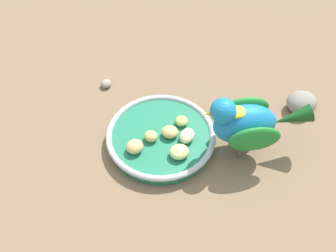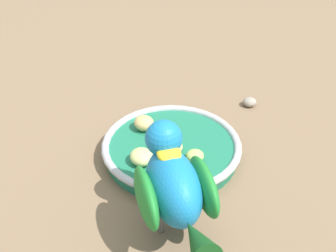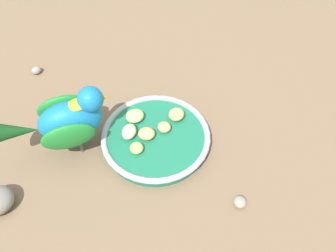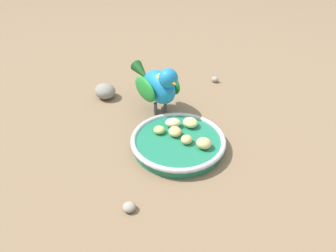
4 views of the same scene
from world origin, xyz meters
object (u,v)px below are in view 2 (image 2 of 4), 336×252
at_px(apple_piece_3, 169,161).
at_px(apple_piece_0, 163,134).
at_px(parrot, 174,186).
at_px(pebble_0, 250,102).
at_px(apple_piece_1, 173,147).
at_px(apple_piece_5, 144,123).
at_px(apple_piece_2, 195,156).
at_px(apple_piece_4, 142,157).
at_px(feeding_bowl, 173,149).

bearing_deg(apple_piece_3, apple_piece_0, -149.74).
xyz_separation_m(apple_piece_0, parrot, (0.16, 0.08, 0.05)).
bearing_deg(pebble_0, apple_piece_1, -18.64).
height_order(apple_piece_5, pebble_0, apple_piece_5).
relative_size(apple_piece_1, apple_piece_2, 1.24).
bearing_deg(apple_piece_5, apple_piece_4, 21.84).
height_order(parrot, pebble_0, parrot).
distance_m(apple_piece_5, pebble_0, 0.21).
relative_size(apple_piece_1, apple_piece_3, 0.89).
xyz_separation_m(apple_piece_1, apple_piece_2, (0.01, 0.04, -0.00)).
bearing_deg(apple_piece_3, pebble_0, 165.53).
relative_size(feeding_bowl, pebble_0, 8.95).
bearing_deg(apple_piece_0, apple_piece_2, 64.12).
xyz_separation_m(apple_piece_4, apple_piece_5, (-0.08, -0.03, 0.00)).
height_order(apple_piece_3, pebble_0, apple_piece_3).
xyz_separation_m(apple_piece_0, apple_piece_4, (0.07, -0.01, 0.00)).
bearing_deg(pebble_0, apple_piece_4, -22.89).
distance_m(apple_piece_3, apple_piece_5, 0.10).
bearing_deg(apple_piece_2, apple_piece_3, -46.50).
xyz_separation_m(apple_piece_5, pebble_0, (-0.16, 0.13, -0.03)).
distance_m(feeding_bowl, apple_piece_1, 0.02).
relative_size(apple_piece_1, parrot, 0.18).
height_order(apple_piece_1, apple_piece_2, apple_piece_1).
bearing_deg(pebble_0, apple_piece_0, -28.37).
xyz_separation_m(apple_piece_0, apple_piece_3, (0.06, 0.03, 0.00)).
height_order(apple_piece_1, pebble_0, apple_piece_1).
distance_m(apple_piece_1, apple_piece_2, 0.04).
bearing_deg(apple_piece_1, apple_piece_2, 81.75).
height_order(apple_piece_0, apple_piece_3, apple_piece_3).
height_order(apple_piece_4, parrot, parrot).
relative_size(apple_piece_1, pebble_0, 1.36).
height_order(apple_piece_4, apple_piece_5, apple_piece_5).
relative_size(apple_piece_2, apple_piece_5, 0.79).
relative_size(apple_piece_0, apple_piece_4, 0.71).
distance_m(apple_piece_5, parrot, 0.21).
relative_size(apple_piece_3, apple_piece_5, 1.11).
bearing_deg(apple_piece_3, parrot, 25.13).
bearing_deg(parrot, apple_piece_5, -2.90).
xyz_separation_m(feeding_bowl, pebble_0, (-0.19, 0.07, -0.01)).
bearing_deg(apple_piece_5, feeding_bowl, 68.64).
xyz_separation_m(apple_piece_1, parrot, (0.13, 0.05, 0.05)).
height_order(apple_piece_0, apple_piece_5, apple_piece_5).
bearing_deg(parrot, apple_piece_2, -30.48).
distance_m(feeding_bowl, apple_piece_4, 0.06).
height_order(apple_piece_2, apple_piece_3, apple_piece_3).
bearing_deg(parrot, feeding_bowl, -15.98).
height_order(feeding_bowl, apple_piece_5, apple_piece_5).
relative_size(apple_piece_0, apple_piece_5, 0.80).
bearing_deg(apple_piece_4, pebble_0, 157.11).
bearing_deg(parrot, apple_piece_4, 5.68).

